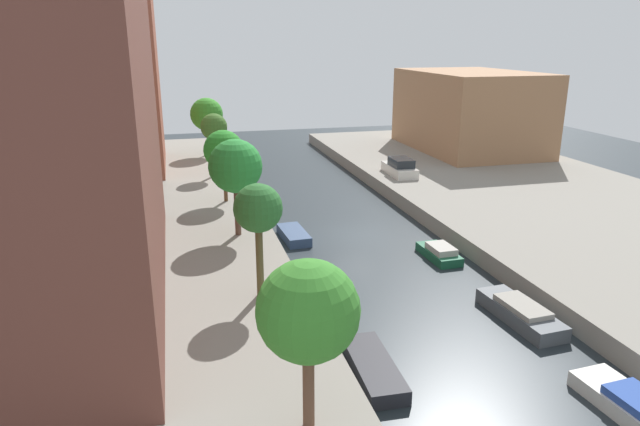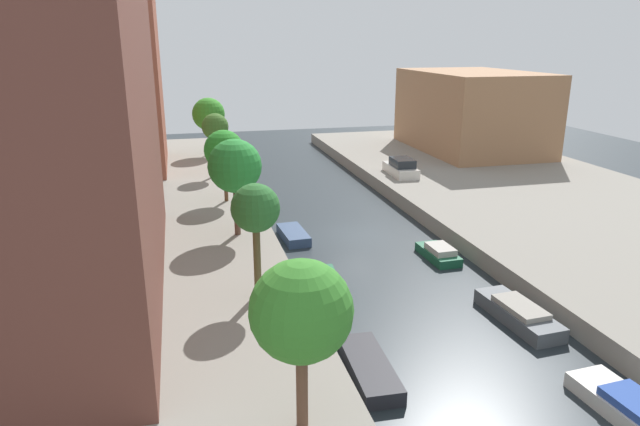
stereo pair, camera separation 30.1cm
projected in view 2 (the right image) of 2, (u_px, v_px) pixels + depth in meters
name	position (u px, v px, depth m)	size (l,w,h in m)	color
ground_plane	(352.00, 235.00, 34.58)	(84.00, 84.00, 0.00)	#232B30
quay_left	(90.00, 249.00, 30.94)	(20.00, 64.00, 1.00)	gray
quay_right	(565.00, 210.00, 37.93)	(20.00, 64.00, 1.00)	gray
apartment_tower_far	(93.00, 49.00, 45.04)	(10.00, 11.41, 19.50)	brown
low_block_right	(472.00, 111.00, 54.93)	(10.00, 15.11, 7.52)	#9E704C
street_tree_0	(301.00, 312.00, 15.05)	(2.83, 2.83, 5.02)	brown
street_tree_1	(255.00, 210.00, 23.13)	(2.04, 2.04, 4.92)	brown
street_tree_2	(235.00, 166.00, 30.61)	(2.94, 2.94, 5.39)	brown
street_tree_3	(224.00, 150.00, 37.24)	(2.64, 2.64, 4.81)	brown
street_tree_4	(215.00, 128.00, 44.44)	(2.10, 2.10, 4.93)	brown
street_tree_5	(208.00, 114.00, 52.51)	(3.02, 3.02, 5.29)	brown
parked_car	(401.00, 168.00, 45.33)	(1.87, 4.22, 1.39)	beige
moored_boat_left_1	(369.00, 368.00, 20.15)	(1.56, 4.11, 0.57)	#232328
moored_boat_left_2	(323.00, 286.00, 26.63)	(1.88, 3.84, 0.69)	#195638
moored_boat_left_3	(293.00, 235.00, 33.81)	(1.52, 3.36, 0.56)	#33476B
moored_boat_right_0	(637.00, 413.00, 17.64)	(1.87, 4.65, 0.82)	beige
moored_boat_right_1	(518.00, 313.00, 23.95)	(1.76, 4.52, 0.85)	#4C5156
moored_boat_right_2	(439.00, 253.00, 30.79)	(1.41, 3.15, 0.81)	#195638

